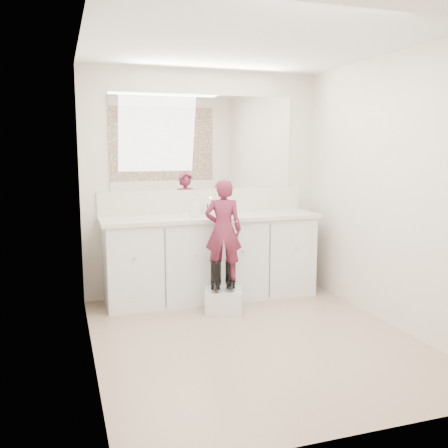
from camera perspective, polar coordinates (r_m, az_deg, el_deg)
name	(u,v)px	position (r m, az deg, el deg)	size (l,w,h in m)	color
floor	(254,339)	(4.30, 3.43, -12.96)	(3.00, 3.00, 0.00)	#816A54
ceiling	(257,40)	(4.08, 3.75, 20.22)	(3.00, 3.00, 0.00)	white
wall_back	(204,184)	(5.43, -2.32, 4.61)	(2.60, 2.60, 0.00)	beige
wall_front	(362,222)	(2.69, 15.54, 0.21)	(2.60, 2.60, 0.00)	beige
wall_left	(88,202)	(3.73, -15.30, 2.49)	(3.00, 3.00, 0.00)	beige
wall_right	(392,192)	(4.65, 18.64, 3.50)	(3.00, 3.00, 0.00)	beige
vanity_cabinet	(211,259)	(5.28, -1.45, -4.01)	(2.20, 0.55, 0.85)	silver
countertop	(212,217)	(5.19, -1.42, 0.76)	(2.28, 0.58, 0.04)	beige
backsplash	(204,201)	(5.43, -2.27, 2.65)	(2.28, 0.03, 0.25)	beige
mirror	(204,143)	(5.40, -2.32, 9.26)	(2.00, 0.02, 1.00)	white
dot_panel	(365,134)	(2.67, 15.81, 9.83)	(2.00, 0.01, 1.20)	#472819
faucet	(207,209)	(5.33, -1.94, 1.74)	(0.08, 0.08, 0.10)	silver
cup	(229,210)	(5.23, 0.57, 1.60)	(0.11, 0.11, 0.10)	beige
soap_bottle	(194,207)	(5.08, -3.41, 1.96)	(0.09, 0.09, 0.20)	silver
step_stool	(223,301)	(4.92, -0.09, -8.74)	(0.35, 0.29, 0.22)	silver
boot_left	(216,275)	(4.82, -0.94, -5.89)	(0.11, 0.20, 0.29)	black
boot_right	(231,274)	(4.87, 0.76, -5.75)	(0.11, 0.20, 0.29)	black
toddler	(223,230)	(4.75, -0.09, -0.68)	(0.35, 0.23, 0.97)	#9E3054
toothbrush	(231,223)	(4.74, 0.84, 0.06)	(0.01, 0.01, 0.14)	#E5598A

